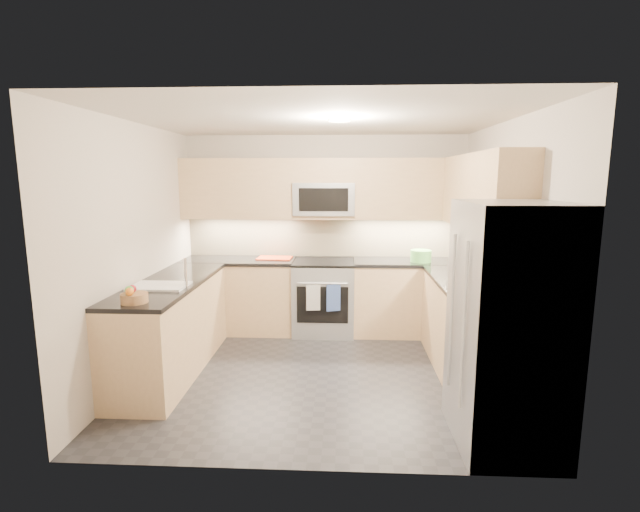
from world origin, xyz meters
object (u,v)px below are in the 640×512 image
at_px(refrigerator, 508,326).
at_px(fruit_basket, 134,298).
at_px(gas_range, 324,298).
at_px(utensil_bowl, 421,256).
at_px(microwave, 324,199).
at_px(cutting_board, 275,258).

xyz_separation_m(refrigerator, fruit_basket, (-2.94, 0.34, 0.08)).
bearing_deg(fruit_basket, gas_range, 54.50).
height_order(refrigerator, utensil_bowl, refrigerator).
relative_size(microwave, fruit_basket, 3.47).
bearing_deg(gas_range, utensil_bowl, -2.74).
bearing_deg(refrigerator, cutting_board, 129.67).
relative_size(gas_range, fruit_basket, 4.15).
bearing_deg(refrigerator, utensil_bowl, 96.02).
bearing_deg(gas_range, refrigerator, -59.12).
height_order(refrigerator, fruit_basket, refrigerator).
bearing_deg(utensil_bowl, fruit_basket, -142.98).
bearing_deg(fruit_basket, cutting_board, 68.61).
bearing_deg(fruit_basket, microwave, 56.06).
height_order(microwave, fruit_basket, microwave).
bearing_deg(fruit_basket, refrigerator, -6.65).
bearing_deg(fruit_basket, utensil_bowl, 37.02).
xyz_separation_m(utensil_bowl, cutting_board, (-1.84, 0.15, -0.07)).
relative_size(refrigerator, fruit_basket, 8.21).
bearing_deg(cutting_board, utensil_bowl, -4.57).
xyz_separation_m(refrigerator, utensil_bowl, (-0.25, 2.37, 0.11)).
distance_m(gas_range, utensil_bowl, 1.32).
distance_m(gas_range, cutting_board, 0.81).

